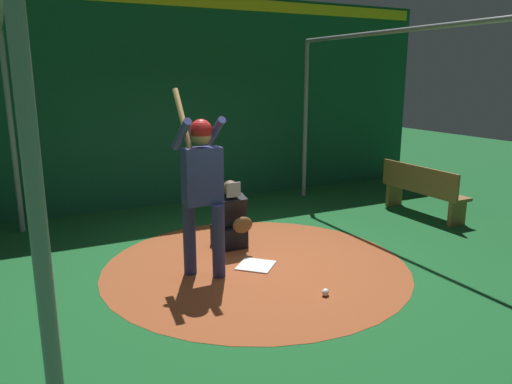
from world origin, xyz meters
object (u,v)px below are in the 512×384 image
Objects in this scene: home_plate at (256,265)px; baseball_0 at (326,292)px; batter at (202,182)px; baseball_1 at (325,292)px; bench at (422,189)px; catcher at (230,222)px.

home_plate is 5.68× the size of baseball_0.
batter is 29.39× the size of baseball_1.
bench is 3.78m from baseball_0.
baseball_1 is (1.10, 0.27, 0.03)m from home_plate.
home_plate is 0.44× the size of catcher.
home_plate is 1.13m from baseball_0.
home_plate is 0.19× the size of batter.
home_plate is at bearing -166.08° from baseball_1.
bench is (-0.75, 4.21, -0.69)m from batter.
bench reaches higher than home_plate.
batter reaches higher than home_plate.
baseball_1 is (1.15, 0.95, -1.09)m from batter.
batter is at bearing -140.52° from baseball_1.
batter is at bearing -79.90° from bench.
baseball_0 is at bearing 40.24° from batter.
batter is 1.84m from baseball_1.
baseball_1 is (1.90, -3.27, -0.40)m from bench.
batter reaches higher than catcher.
batter is 2.29× the size of catcher.
home_plate is 1.14m from baseball_1.
catcher reaches higher than baseball_0.
batter is 1.31× the size of bench.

